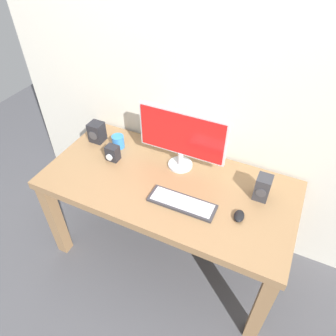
% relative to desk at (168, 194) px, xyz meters
% --- Properties ---
extents(ground_plane, '(6.00, 6.00, 0.00)m').
position_rel_desk_xyz_m(ground_plane, '(0.00, 0.00, -0.64)').
color(ground_plane, '#4C4C51').
extents(wall_back, '(2.84, 0.04, 3.00)m').
position_rel_desk_xyz_m(wall_back, '(0.00, 0.42, 0.86)').
color(wall_back, silver).
rests_on(wall_back, ground_plane).
extents(desk, '(1.58, 0.76, 0.75)m').
position_rel_desk_xyz_m(desk, '(0.00, 0.00, 0.00)').
color(desk, '#936D47').
rests_on(desk, ground_plane).
extents(monitor, '(0.57, 0.16, 0.41)m').
position_rel_desk_xyz_m(monitor, '(0.01, 0.19, 0.34)').
color(monitor, silver).
rests_on(monitor, desk).
extents(keyboard_primary, '(0.40, 0.14, 0.02)m').
position_rel_desk_xyz_m(keyboard_primary, '(0.15, -0.13, 0.12)').
color(keyboard_primary, '#333338').
rests_on(keyboard_primary, desk).
extents(mouse, '(0.07, 0.10, 0.03)m').
position_rel_desk_xyz_m(mouse, '(0.48, -0.09, 0.12)').
color(mouse, black).
rests_on(mouse, desk).
extents(speaker_right, '(0.08, 0.10, 0.16)m').
position_rel_desk_xyz_m(speaker_right, '(0.55, 0.13, 0.18)').
color(speaker_right, '#333338').
rests_on(speaker_right, desk).
extents(speaker_left, '(0.10, 0.10, 0.15)m').
position_rel_desk_xyz_m(speaker_left, '(-0.65, 0.18, 0.18)').
color(speaker_left, '#232328').
rests_on(speaker_left, desk).
extents(audio_controller, '(0.08, 0.08, 0.11)m').
position_rel_desk_xyz_m(audio_controller, '(-0.43, 0.04, 0.16)').
color(audio_controller, '#232328').
rests_on(audio_controller, desk).
extents(coffee_mug, '(0.08, 0.08, 0.09)m').
position_rel_desk_xyz_m(coffee_mug, '(-0.47, 0.18, 0.15)').
color(coffee_mug, '#337FD8').
rests_on(coffee_mug, desk).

